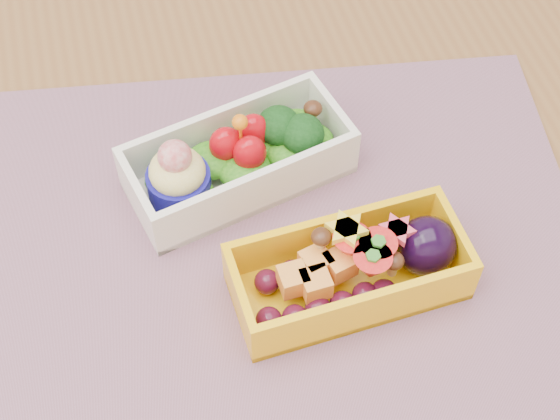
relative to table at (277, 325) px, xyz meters
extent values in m
cube|color=brown|center=(0.00, 0.00, 0.08)|extent=(1.20, 0.80, 0.04)
cube|color=gray|center=(0.00, 0.01, 0.10)|extent=(0.51, 0.42, 0.00)
cube|color=white|center=(-0.01, 0.08, 0.12)|extent=(0.18, 0.11, 0.04)
ellipsoid|color=#5CAF24|center=(-0.01, 0.08, 0.12)|extent=(0.17, 0.10, 0.02)
cylinder|color=#16138F|center=(-0.06, 0.07, 0.12)|extent=(0.05, 0.05, 0.03)
sphere|color=red|center=(-0.06, 0.07, 0.16)|extent=(0.02, 0.02, 0.02)
ellipsoid|color=#B70710|center=(-0.02, 0.09, 0.14)|extent=(0.03, 0.02, 0.03)
ellipsoid|color=#B70710|center=(0.00, 0.07, 0.14)|extent=(0.03, 0.02, 0.03)
ellipsoid|color=#B70710|center=(0.01, 0.09, 0.14)|extent=(0.03, 0.02, 0.03)
sphere|color=orange|center=(-0.01, 0.08, 0.16)|extent=(0.01, 0.01, 0.01)
ellipsoid|color=black|center=(0.03, 0.09, 0.14)|extent=(0.03, 0.03, 0.03)
ellipsoid|color=black|center=(0.04, 0.08, 0.14)|extent=(0.03, 0.03, 0.03)
ellipsoid|color=#3F2111|center=(0.05, 0.10, 0.14)|extent=(0.01, 0.01, 0.01)
cube|color=yellow|center=(0.04, -0.04, 0.12)|extent=(0.16, 0.08, 0.04)
ellipsoid|color=#480D24|center=(0.01, -0.04, 0.12)|extent=(0.09, 0.05, 0.02)
cube|color=orange|center=(0.02, -0.03, 0.13)|extent=(0.04, 0.04, 0.02)
cone|color=red|center=(0.05, -0.03, 0.14)|extent=(0.03, 0.03, 0.03)
cone|color=red|center=(0.06, -0.03, 0.14)|extent=(0.03, 0.03, 0.03)
cone|color=red|center=(0.05, -0.04, 0.14)|extent=(0.03, 0.03, 0.03)
cylinder|color=yellow|center=(0.04, -0.02, 0.15)|extent=(0.03, 0.03, 0.01)
cylinder|color=#E53F5B|center=(0.08, -0.03, 0.15)|extent=(0.03, 0.03, 0.01)
ellipsoid|color=#3F2111|center=(0.03, -0.02, 0.13)|extent=(0.01, 0.01, 0.01)
ellipsoid|color=#3F2111|center=(0.07, -0.05, 0.13)|extent=(0.01, 0.01, 0.01)
ellipsoid|color=black|center=(0.10, -0.03, 0.13)|extent=(0.04, 0.04, 0.05)
camera|label=1|loc=(-0.08, -0.31, 0.62)|focal=53.78mm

